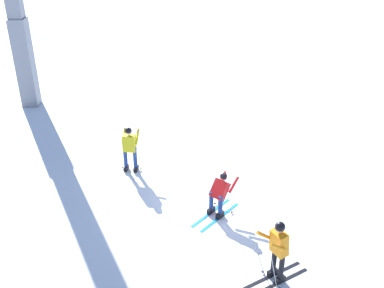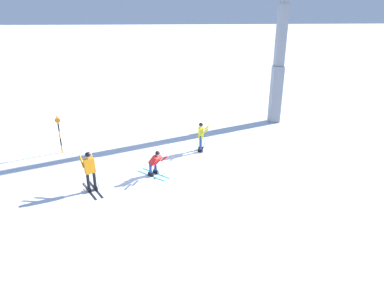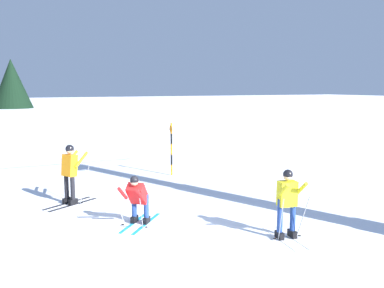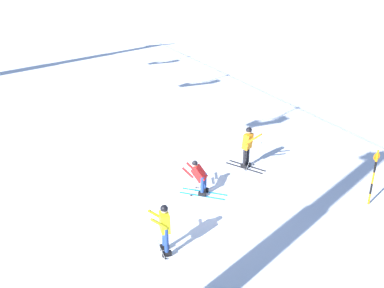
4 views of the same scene
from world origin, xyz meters
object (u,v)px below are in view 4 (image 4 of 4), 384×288
skier_carving_main (199,176)px  trail_marker_pole (373,176)px  skier_distant_downhill (164,226)px  skier_distant_uphill (248,144)px

skier_carving_main → trail_marker_pole: 6.07m
skier_carving_main → skier_distant_downhill: bearing=139.7°
trail_marker_pole → skier_distant_uphill: 4.97m
skier_carving_main → skier_distant_downhill: size_ratio=0.98×
skier_distant_uphill → skier_distant_downhill: skier_distant_uphill is taller
skier_carving_main → skier_distant_uphill: (1.19, -2.74, 0.32)m
trail_marker_pole → skier_distant_uphill: (4.32, 2.45, -0.07)m
trail_marker_pole → skier_distant_uphill: bearing=29.6°
trail_marker_pole → skier_carving_main: bearing=58.9°
trail_marker_pole → skier_distant_uphill: size_ratio=1.15×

